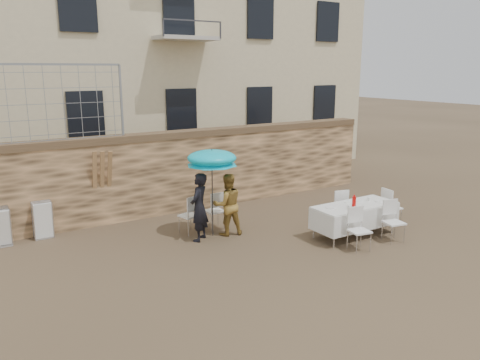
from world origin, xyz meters
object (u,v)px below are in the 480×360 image
couple_chair_right (215,210)px  banquet_table (355,206)px  woman_dress (227,204)px  couple_chair_left (189,214)px  man_suit (199,207)px  table_chair_front_right (394,221)px  soda_bottle (354,202)px  umbrella (212,161)px  table_chair_side (392,207)px  chair_stack_right (42,218)px  table_chair_back (337,207)px  table_chair_front_left (360,230)px

couple_chair_right → banquet_table: couple_chair_right is taller
couple_chair_right → woman_dress: bearing=96.0°
couple_chair_left → man_suit: bearing=75.8°
table_chair_front_right → soda_bottle: bearing=151.0°
couple_chair_left → banquet_table: 3.96m
umbrella → couple_chair_right: size_ratio=2.03×
couple_chair_left → banquet_table: size_ratio=0.46×
couple_chair_left → table_chair_side: size_ratio=1.00×
man_suit → chair_stack_right: 3.77m
man_suit → banquet_table: (3.28, -1.66, -0.07)m
banquet_table → table_chair_back: 0.86m
table_chair_front_left → table_chair_front_right: (1.10, 0.00, 0.00)m
man_suit → couple_chair_right: (0.70, 0.55, -0.32)m
umbrella → couple_chair_left: bearing=131.6°
table_chair_front_right → table_chair_side: bearing=54.9°
woman_dress → table_chair_back: 2.88m
woman_dress → table_chair_front_right: (3.03, -2.41, -0.27)m
couple_chair_right → table_chair_front_left: (1.98, -2.96, 0.00)m
table_chair_front_left → table_chair_side: size_ratio=1.00×
table_chair_side → umbrella: bearing=74.0°
couple_chair_right → man_suit: bearing=39.0°
banquet_table → soda_bottle: (-0.20, -0.15, 0.17)m
umbrella → chair_stack_right: umbrella is taller
table_chair_front_right → table_chair_back: same height
woman_dress → man_suit: bearing=11.1°
man_suit → table_chair_side: bearing=121.4°
couple_chair_right → couple_chair_left: bearing=0.9°
umbrella → soda_bottle: umbrella is taller
banquet_table → table_chair_side: 1.43m
chair_stack_right → umbrella: bearing=-30.7°
couple_chair_right → chair_stack_right: size_ratio=1.04×
couple_chair_left → banquet_table: couple_chair_left is taller
woman_dress → couple_chair_right: size_ratio=1.56×
banquet_table → woman_dress: bearing=146.8°
umbrella → soda_bottle: 3.42m
soda_bottle → table_chair_back: (0.40, 0.95, -0.43)m
woman_dress → soda_bottle: (2.33, -1.81, 0.15)m
couple_chair_left → table_chair_side: same height
woman_dress → table_chair_front_left: bearing=139.9°
table_chair_front_left → table_chair_side: 2.17m
table_chair_front_left → umbrella: bearing=141.6°
table_chair_front_left → table_chair_back: 1.74m
chair_stack_right → couple_chair_right: bearing=-23.1°
couple_chair_right → umbrella: bearing=57.2°
table_chair_side → chair_stack_right: (-7.76, 3.72, -0.02)m
table_chair_front_right → table_chair_back: size_ratio=1.00×
umbrella → woman_dress: bearing=-15.9°
soda_bottle → table_chair_front_right: soda_bottle is taller
couple_chair_right → chair_stack_right: (-3.78, 1.61, -0.02)m
table_chair_back → table_chair_side: (1.20, -0.70, 0.00)m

